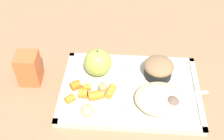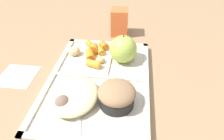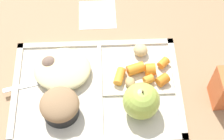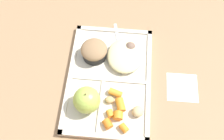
{
  "view_description": "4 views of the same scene",
  "coord_description": "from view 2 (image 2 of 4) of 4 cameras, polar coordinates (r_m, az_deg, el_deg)",
  "views": [
    {
      "loc": [
        -0.02,
        -0.5,
        0.58
      ],
      "look_at": [
        -0.05,
        0.03,
        0.05
      ],
      "focal_mm": 44.9,
      "sensor_mm": 36.0,
      "label": 1
    },
    {
      "loc": [
        0.37,
        0.08,
        0.35
      ],
      "look_at": [
        0.0,
        0.04,
        0.05
      ],
      "focal_mm": 32.03,
      "sensor_mm": 36.0,
      "label": 2
    },
    {
      "loc": [
        -0.02,
        0.38,
        0.7
      ],
      "look_at": [
        -0.03,
        -0.02,
        0.06
      ],
      "focal_mm": 56.75,
      "sensor_mm": 36.0,
      "label": 3
    },
    {
      "loc": [
        -0.34,
        -0.04,
        0.73
      ],
      "look_at": [
        0.01,
        -0.01,
        0.06
      ],
      "focal_mm": 41.66,
      "sensor_mm": 36.0,
      "label": 4
    }
  ],
  "objects": [
    {
      "name": "paper_napkin",
      "position": [
        0.6,
        -25.35,
        -1.52
      ],
      "size": [
        0.09,
        0.09,
        0.0
      ],
      "primitive_type": "cube",
      "rotation": [
        0.0,
        0.0,
        0.01
      ],
      "color": "white",
      "rests_on": "ground"
    },
    {
      "name": "carrot_slice_center",
      "position": [
        0.58,
        -6.32,
        4.18
      ],
      "size": [
        0.04,
        0.03,
        0.02
      ],
      "primitive_type": "cylinder",
      "rotation": [
        0.0,
        1.57,
        0.31
      ],
      "color": "orange",
      "rests_on": "lunch_tray"
    },
    {
      "name": "potato_chunk_browned",
      "position": [
        0.6,
        -10.7,
        5.34
      ],
      "size": [
        0.05,
        0.05,
        0.03
      ],
      "primitive_type": "ellipsoid",
      "rotation": [
        0.0,
        0.0,
        2.29
      ],
      "color": "tan",
      "rests_on": "lunch_tray"
    },
    {
      "name": "green_apple",
      "position": [
        0.55,
        3.2,
        5.96
      ],
      "size": [
        0.08,
        0.08,
        0.08
      ],
      "color": "#A8C14C",
      "rests_on": "lunch_tray"
    },
    {
      "name": "bran_muffin",
      "position": [
        0.43,
        1.36,
        -7.18
      ],
      "size": [
        0.08,
        0.08,
        0.05
      ],
      "color": "black",
      "rests_on": "lunch_tray"
    },
    {
      "name": "carrot_slice_small",
      "position": [
        0.54,
        -5.34,
        1.75
      ],
      "size": [
        0.03,
        0.04,
        0.02
      ],
      "primitive_type": "cylinder",
      "rotation": [
        0.0,
        1.57,
        1.26
      ],
      "color": "orange",
      "rests_on": "lunch_tray"
    },
    {
      "name": "carrot_slice_near_corner",
      "position": [
        0.62,
        -2.37,
        6.93
      ],
      "size": [
        0.03,
        0.03,
        0.02
      ],
      "primitive_type": "cylinder",
      "rotation": [
        0.0,
        1.57,
        0.62
      ],
      "color": "orange",
      "rests_on": "lunch_tray"
    },
    {
      "name": "egg_noodle_pile",
      "position": [
        0.45,
        -11.06,
        -7.03
      ],
      "size": [
        0.13,
        0.11,
        0.03
      ],
      "primitive_type": "ellipsoid",
      "color": "beige",
      "rests_on": "lunch_tray"
    },
    {
      "name": "meatball_back",
      "position": [
        0.46,
        -8.06,
        -6.37
      ],
      "size": [
        0.03,
        0.03,
        0.03
      ],
      "primitive_type": "sphere",
      "color": "brown",
      "rests_on": "lunch_tray"
    },
    {
      "name": "lunch_tray",
      "position": [
        0.51,
        -3.83,
        -3.36
      ],
      "size": [
        0.37,
        0.25,
        0.02
      ],
      "color": "beige",
      "rests_on": "ground"
    },
    {
      "name": "carrot_slice_tilted",
      "position": [
        0.63,
        -6.36,
        7.34
      ],
      "size": [
        0.03,
        0.03,
        0.02
      ],
      "primitive_type": "cylinder",
      "rotation": [
        0.0,
        1.57,
        0.76
      ],
      "color": "orange",
      "rests_on": "lunch_tray"
    },
    {
      "name": "carrot_slice_large",
      "position": [
        0.6,
        -5.29,
        6.01
      ],
      "size": [
        0.02,
        0.03,
        0.03
      ],
      "primitive_type": "cylinder",
      "rotation": [
        0.0,
        1.57,
        0.03
      ],
      "color": "orange",
      "rests_on": "lunch_tray"
    },
    {
      "name": "plastic_fork",
      "position": [
        0.43,
        -9.5,
        -12.89
      ],
      "size": [
        0.15,
        0.05,
        0.0
      ],
      "color": "silver",
      "rests_on": "lunch_tray"
    },
    {
      "name": "carrot_slice_diagonal",
      "position": [
        0.59,
        -3.2,
        5.26
      ],
      "size": [
        0.03,
        0.03,
        0.02
      ],
      "primitive_type": "cylinder",
      "rotation": [
        0.0,
        1.57,
        3.6
      ],
      "color": "orange",
      "rests_on": "lunch_tray"
    },
    {
      "name": "meatball_center",
      "position": [
        0.44,
        -13.83,
        -9.25
      ],
      "size": [
        0.04,
        0.04,
        0.04
      ],
      "primitive_type": "sphere",
      "color": "#755B4C",
      "rests_on": "lunch_tray"
    },
    {
      "name": "ground",
      "position": [
        0.52,
        -3.81,
        -4.1
      ],
      "size": [
        6.0,
        6.0,
        0.0
      ],
      "primitive_type": "plane",
      "color": "#997551"
    },
    {
      "name": "milk_carton",
      "position": [
        0.72,
        2.14,
        13.51
      ],
      "size": [
        0.06,
        0.06,
        0.09
      ],
      "primitive_type": "cube",
      "rotation": [
        0.0,
        0.0,
        0.05
      ],
      "color": "orange",
      "rests_on": "ground"
    },
    {
      "name": "potato_chunk_wedge",
      "position": [
        0.56,
        -3.39,
        2.84
      ],
      "size": [
        0.02,
        0.03,
        0.02
      ],
      "primitive_type": "ellipsoid",
      "rotation": [
        0.0,
        0.0,
        1.65
      ],
      "color": "tan",
      "rests_on": "lunch_tray"
    }
  ]
}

